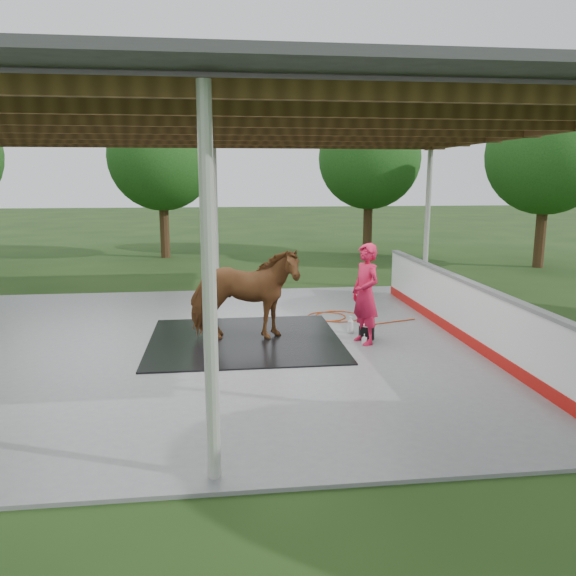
{
  "coord_description": "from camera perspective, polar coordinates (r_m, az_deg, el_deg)",
  "views": [
    {
      "loc": [
        0.11,
        -9.99,
        3.04
      ],
      "look_at": [
        1.34,
        0.09,
        1.04
      ],
      "focal_mm": 35.0,
      "sensor_mm": 36.0,
      "label": 1
    }
  ],
  "objects": [
    {
      "name": "handler",
      "position": [
        10.26,
        7.88,
        -0.59
      ],
      "size": [
        0.64,
        0.78,
        1.84
      ],
      "primitive_type": "imported",
      "rotation": [
        0.0,
        0.0,
        -1.23
      ],
      "color": "red",
      "rests_on": "concrete_slab"
    },
    {
      "name": "dasher_board",
      "position": [
        11.22,
        16.85,
        -1.94
      ],
      "size": [
        0.16,
        8.0,
        1.15
      ],
      "color": "#B0120E",
      "rests_on": "concrete_slab"
    },
    {
      "name": "hose_coil",
      "position": [
        12.3,
        4.7,
        -2.9
      ],
      "size": [
        2.27,
        1.31,
        0.02
      ],
      "color": "#AA390C",
      "rests_on": "concrete_slab"
    },
    {
      "name": "soap_bottle_a",
      "position": [
        11.05,
        6.37,
        -3.72
      ],
      "size": [
        0.17,
        0.17,
        0.34
      ],
      "primitive_type": "imported",
      "rotation": [
        0.0,
        0.0,
        0.36
      ],
      "color": "silver",
      "rests_on": "concrete_slab"
    },
    {
      "name": "ground",
      "position": [
        10.44,
        -7.28,
        -5.87
      ],
      "size": [
        100.0,
        100.0,
        0.0
      ],
      "primitive_type": "plane",
      "color": "#1E3814"
    },
    {
      "name": "concrete_slab",
      "position": [
        10.43,
        -7.28,
        -5.74
      ],
      "size": [
        12.0,
        10.0,
        0.05
      ],
      "primitive_type": "cube",
      "color": "slate",
      "rests_on": "ground"
    },
    {
      "name": "tree_belt",
      "position": [
        10.92,
        -6.13,
        15.02
      ],
      "size": [
        28.0,
        28.0,
        5.8
      ],
      "color": "#382314",
      "rests_on": "ground"
    },
    {
      "name": "pavilion_structure",
      "position": [
        10.03,
        -7.86,
        16.34
      ],
      "size": [
        12.6,
        10.6,
        4.05
      ],
      "color": "beige",
      "rests_on": "ground"
    },
    {
      "name": "wash_bucket",
      "position": [
        10.68,
        7.98,
        -4.42
      ],
      "size": [
        0.3,
        0.3,
        0.28
      ],
      "color": "black",
      "rests_on": "concrete_slab"
    },
    {
      "name": "soap_bottle_b",
      "position": [
        10.35,
        7.77,
        -5.18
      ],
      "size": [
        0.12,
        0.12,
        0.19
      ],
      "primitive_type": "imported",
      "rotation": [
        0.0,
        0.0,
        -0.44
      ],
      "color": "#338CD8",
      "rests_on": "concrete_slab"
    },
    {
      "name": "rubber_mat",
      "position": [
        10.56,
        -4.41,
        -5.26
      ],
      "size": [
        3.52,
        3.3,
        0.03
      ],
      "primitive_type": "cube",
      "color": "black",
      "rests_on": "concrete_slab"
    },
    {
      "name": "horse",
      "position": [
        10.35,
        -4.48,
        -0.64
      ],
      "size": [
        2.1,
        1.1,
        1.71
      ],
      "primitive_type": "imported",
      "rotation": [
        0.0,
        0.0,
        1.48
      ],
      "color": "brown",
      "rests_on": "rubber_mat"
    }
  ]
}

